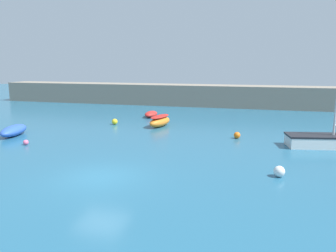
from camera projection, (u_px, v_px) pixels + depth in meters
ground_plane at (101, 179)px, 16.25m from camera, size 120.00×120.00×0.20m
harbor_breakwater at (199, 95)px, 43.19m from camera, size 56.24×3.79×2.72m
rowboat_with_red_cover at (160, 121)px, 29.02m from camera, size 1.78×3.19×1.02m
rowboat_blue_near at (14, 130)px, 25.41m from camera, size 1.90×3.44×0.81m
sailboat_short_mast at (333, 141)px, 21.90m from camera, size 6.24×2.85×3.63m
dinghy_near_pier at (151, 114)px, 34.17m from camera, size 1.16×2.39×0.61m
mooring_buoy_white at (279, 171)px, 16.21m from camera, size 0.56×0.56×0.56m
mooring_buoy_yellow at (115, 122)px, 30.02m from camera, size 0.53×0.53×0.53m
mooring_buoy_pink at (26, 142)px, 22.54m from camera, size 0.36×0.36×0.36m
mooring_buoy_orange at (237, 135)px, 24.45m from camera, size 0.49×0.49×0.49m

